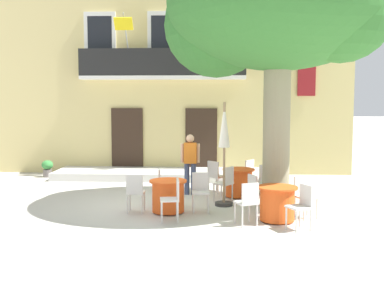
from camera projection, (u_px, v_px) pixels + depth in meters
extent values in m
plane|color=beige|center=(153.00, 205.00, 11.68)|extent=(120.00, 120.00, 0.00)
cube|color=#DBC67F|center=(170.00, 70.00, 18.29)|extent=(13.00, 4.00, 7.50)
cube|color=#332319|center=(127.00, 141.00, 16.59)|extent=(1.10, 0.08, 2.30)
cube|color=#332319|center=(201.00, 141.00, 16.45)|extent=(1.10, 0.08, 2.30)
cube|color=silver|center=(100.00, 40.00, 16.29)|extent=(1.10, 0.08, 1.90)
cube|color=black|center=(100.00, 40.00, 16.26)|extent=(0.84, 0.04, 1.60)
cube|color=silver|center=(164.00, 39.00, 16.18)|extent=(1.10, 0.08, 1.90)
cube|color=black|center=(163.00, 39.00, 16.15)|extent=(0.84, 0.04, 1.60)
cube|color=silver|center=(228.00, 39.00, 16.06)|extent=(1.10, 0.08, 1.90)
cube|color=black|center=(228.00, 39.00, 16.03)|extent=(0.84, 0.04, 1.60)
cube|color=silver|center=(163.00, 78.00, 16.02)|extent=(5.60, 0.65, 0.12)
cube|color=black|center=(162.00, 62.00, 15.68)|extent=(5.60, 0.06, 0.90)
cylinder|color=#B2B2B7|center=(126.00, 35.00, 15.77)|extent=(0.04, 0.95, 1.33)
cube|color=yellow|center=(123.00, 24.00, 15.30)|extent=(0.60, 0.29, 0.38)
cylinder|color=#B2B2B7|center=(198.00, 34.00, 15.65)|extent=(0.04, 0.95, 1.33)
cube|color=#192D9E|center=(197.00, 23.00, 15.17)|extent=(0.60, 0.29, 0.38)
cylinder|color=#995638|center=(96.00, 71.00, 16.14)|extent=(0.31, 0.31, 0.32)
ellipsoid|color=#2D7533|center=(96.00, 61.00, 16.11)|extent=(0.40, 0.40, 0.40)
cylinder|color=#995638|center=(163.00, 72.00, 16.03)|extent=(0.28, 0.28, 0.24)
ellipsoid|color=#4C8E38|center=(163.00, 65.00, 16.00)|extent=(0.36, 0.36, 0.27)
cylinder|color=#995638|center=(231.00, 71.00, 15.90)|extent=(0.34, 0.34, 0.34)
ellipsoid|color=#2D7533|center=(231.00, 62.00, 15.87)|extent=(0.44, 0.44, 0.26)
cube|color=maroon|center=(307.00, 54.00, 15.95)|extent=(0.60, 0.06, 2.80)
cube|color=silver|center=(161.00, 174.00, 15.75)|extent=(7.01, 1.81, 0.25)
cylinder|color=gray|center=(276.00, 137.00, 11.30)|extent=(0.64, 0.64, 3.42)
ellipsoid|color=#33702D|center=(279.00, 3.00, 10.99)|extent=(5.25, 4.72, 3.15)
sphere|color=#33702D|center=(217.00, 25.00, 11.76)|extent=(2.62, 2.62, 2.62)
sphere|color=#33702D|center=(341.00, 9.00, 10.43)|extent=(2.36, 2.36, 2.36)
cylinder|color=#EA561E|center=(277.00, 204.00, 10.14)|extent=(0.74, 0.74, 0.68)
cylinder|color=#EA561E|center=(277.00, 187.00, 10.10)|extent=(0.86, 0.86, 0.04)
cylinder|color=#2D2823|center=(277.00, 221.00, 10.17)|extent=(0.44, 0.44, 0.03)
cylinder|color=silver|center=(262.00, 202.00, 11.06)|extent=(0.04, 0.04, 0.45)
cylinder|color=silver|center=(269.00, 205.00, 10.75)|extent=(0.04, 0.04, 0.45)
cylinder|color=silver|center=(249.00, 203.00, 10.93)|extent=(0.04, 0.04, 0.45)
cylinder|color=silver|center=(256.00, 206.00, 10.62)|extent=(0.04, 0.04, 0.45)
cube|color=silver|center=(259.00, 193.00, 10.82)|extent=(0.53, 0.53, 0.04)
cube|color=silver|center=(252.00, 184.00, 10.73)|extent=(0.20, 0.36, 0.42)
cylinder|color=silver|center=(235.00, 213.00, 9.98)|extent=(0.04, 0.04, 0.45)
cylinder|color=silver|center=(249.00, 212.00, 10.10)|extent=(0.04, 0.04, 0.45)
cylinder|color=silver|center=(242.00, 217.00, 9.66)|extent=(0.04, 0.04, 0.45)
cylinder|color=silver|center=(257.00, 215.00, 9.78)|extent=(0.04, 0.04, 0.45)
cube|color=silver|center=(246.00, 203.00, 9.86)|extent=(0.53, 0.53, 0.04)
cube|color=silver|center=(250.00, 193.00, 9.67)|extent=(0.36, 0.19, 0.42)
cylinder|color=silver|center=(296.00, 222.00, 9.25)|extent=(0.04, 0.04, 0.45)
cylinder|color=silver|center=(286.00, 218.00, 9.55)|extent=(0.04, 0.04, 0.45)
cylinder|color=silver|center=(311.00, 220.00, 9.38)|extent=(0.04, 0.04, 0.45)
cylinder|color=silver|center=(300.00, 216.00, 9.69)|extent=(0.04, 0.04, 0.45)
cube|color=silver|center=(299.00, 207.00, 9.45)|extent=(0.54, 0.54, 0.04)
cube|color=silver|center=(306.00, 195.00, 9.50)|extent=(0.21, 0.36, 0.42)
cylinder|color=silver|center=(317.00, 209.00, 10.36)|extent=(0.04, 0.04, 0.45)
cylinder|color=silver|center=(304.00, 210.00, 10.22)|extent=(0.04, 0.04, 0.45)
cylinder|color=silver|center=(307.00, 206.00, 10.67)|extent=(0.04, 0.04, 0.45)
cylinder|color=silver|center=(295.00, 207.00, 10.53)|extent=(0.04, 0.04, 0.45)
cube|color=silver|center=(306.00, 197.00, 10.42)|extent=(0.54, 0.54, 0.04)
cube|color=silver|center=(301.00, 185.00, 10.56)|extent=(0.36, 0.20, 0.42)
cylinder|color=#EA561E|center=(238.00, 183.00, 12.68)|extent=(0.74, 0.74, 0.68)
cylinder|color=#EA561E|center=(239.00, 170.00, 12.65)|extent=(0.86, 0.86, 0.04)
cylinder|color=#2D2823|center=(238.00, 196.00, 12.72)|extent=(0.44, 0.44, 0.03)
cylinder|color=silver|center=(263.00, 185.00, 13.25)|extent=(0.04, 0.04, 0.45)
cylinder|color=silver|center=(256.00, 186.00, 13.01)|extent=(0.04, 0.04, 0.45)
cylinder|color=silver|center=(253.00, 183.00, 13.49)|extent=(0.04, 0.04, 0.45)
cylinder|color=silver|center=(246.00, 185.00, 13.24)|extent=(0.04, 0.04, 0.45)
cube|color=silver|center=(255.00, 176.00, 13.22)|extent=(0.56, 0.56, 0.04)
cube|color=silver|center=(250.00, 167.00, 13.32)|extent=(0.27, 0.32, 0.42)
cylinder|color=silver|center=(217.00, 183.00, 13.45)|extent=(0.04, 0.04, 0.45)
cylinder|color=silver|center=(226.00, 185.00, 13.22)|extent=(0.04, 0.04, 0.45)
cylinder|color=silver|center=(209.00, 185.00, 13.21)|extent=(0.04, 0.04, 0.45)
cylinder|color=silver|center=(218.00, 187.00, 12.98)|extent=(0.04, 0.04, 0.45)
cube|color=silver|center=(217.00, 176.00, 13.19)|extent=(0.56, 0.56, 0.04)
cube|color=silver|center=(213.00, 169.00, 13.04)|extent=(0.31, 0.28, 0.42)
cylinder|color=silver|center=(214.00, 193.00, 12.07)|extent=(0.04, 0.04, 0.45)
cylinder|color=silver|center=(221.00, 191.00, 12.34)|extent=(0.04, 0.04, 0.45)
cylinder|color=silver|center=(225.00, 195.00, 11.87)|extent=(0.04, 0.04, 0.45)
cylinder|color=silver|center=(232.00, 193.00, 12.14)|extent=(0.04, 0.04, 0.45)
cube|color=silver|center=(223.00, 183.00, 12.08)|extent=(0.56, 0.56, 0.04)
cube|color=silver|center=(229.00, 175.00, 11.95)|extent=(0.25, 0.34, 0.42)
cylinder|color=silver|center=(263.00, 194.00, 11.94)|extent=(0.04, 0.04, 0.45)
cylinder|color=silver|center=(252.00, 192.00, 12.17)|extent=(0.04, 0.04, 0.45)
cylinder|color=silver|center=(270.00, 192.00, 12.18)|extent=(0.04, 0.04, 0.45)
cylinder|color=silver|center=(260.00, 191.00, 12.42)|extent=(0.04, 0.04, 0.45)
cube|color=silver|center=(261.00, 183.00, 12.15)|extent=(0.56, 0.56, 0.04)
cube|color=silver|center=(266.00, 173.00, 12.26)|extent=(0.31, 0.28, 0.42)
cylinder|color=#EA561E|center=(168.00, 197.00, 10.92)|extent=(0.74, 0.74, 0.68)
cylinder|color=#EA561E|center=(168.00, 181.00, 10.88)|extent=(0.86, 0.86, 0.04)
cylinder|color=#2D2823|center=(168.00, 212.00, 10.95)|extent=(0.44, 0.44, 0.03)
cylinder|color=silver|center=(162.00, 213.00, 10.00)|extent=(0.04, 0.04, 0.45)
cylinder|color=silver|center=(161.00, 209.00, 10.34)|extent=(0.04, 0.04, 0.45)
cylinder|color=silver|center=(178.00, 212.00, 10.03)|extent=(0.04, 0.04, 0.45)
cylinder|color=silver|center=(177.00, 209.00, 10.37)|extent=(0.04, 0.04, 0.45)
cube|color=silver|center=(169.00, 199.00, 10.16)|extent=(0.45, 0.45, 0.04)
cube|color=silver|center=(178.00, 189.00, 10.16)|extent=(0.09, 0.38, 0.42)
cylinder|color=silver|center=(208.00, 204.00, 10.79)|extent=(0.04, 0.04, 0.45)
cylinder|color=silver|center=(193.00, 205.00, 10.78)|extent=(0.04, 0.04, 0.45)
cylinder|color=silver|center=(207.00, 201.00, 11.12)|extent=(0.04, 0.04, 0.45)
cylinder|color=silver|center=(193.00, 201.00, 11.12)|extent=(0.04, 0.04, 0.45)
cube|color=silver|center=(201.00, 192.00, 10.93)|extent=(0.43, 0.43, 0.04)
cube|color=silver|center=(200.00, 181.00, 11.08)|extent=(0.38, 0.07, 0.42)
cylinder|color=silver|center=(173.00, 195.00, 11.86)|extent=(0.04, 0.04, 0.45)
cylinder|color=silver|center=(174.00, 198.00, 11.52)|extent=(0.04, 0.04, 0.45)
cylinder|color=silver|center=(160.00, 195.00, 11.82)|extent=(0.04, 0.04, 0.45)
cylinder|color=silver|center=(160.00, 198.00, 11.49)|extent=(0.04, 0.04, 0.45)
cube|color=silver|center=(167.00, 187.00, 11.65)|extent=(0.46, 0.46, 0.04)
cube|color=silver|center=(159.00, 178.00, 11.61)|extent=(0.10, 0.38, 0.42)
cylinder|color=silver|center=(130.00, 201.00, 11.13)|extent=(0.04, 0.04, 0.45)
cylinder|color=silver|center=(144.00, 201.00, 11.12)|extent=(0.04, 0.04, 0.45)
cylinder|color=silver|center=(127.00, 204.00, 10.80)|extent=(0.04, 0.04, 0.45)
cylinder|color=silver|center=(142.00, 204.00, 10.78)|extent=(0.04, 0.04, 0.45)
cube|color=silver|center=(136.00, 192.00, 10.94)|extent=(0.41, 0.41, 0.04)
cube|color=silver|center=(134.00, 184.00, 10.73)|extent=(0.38, 0.04, 0.42)
cylinder|color=#997A56|center=(224.00, 154.00, 11.56)|extent=(0.06, 0.06, 2.55)
cylinder|color=#333333|center=(224.00, 204.00, 11.68)|extent=(0.44, 0.44, 0.08)
cone|color=silver|center=(224.00, 125.00, 11.49)|extent=(0.28, 0.28, 1.10)
cylinder|color=slate|center=(48.00, 173.00, 15.93)|extent=(0.29, 0.29, 0.25)
ellipsoid|color=#38843D|center=(47.00, 165.00, 15.91)|extent=(0.38, 0.38, 0.31)
cylinder|color=#995638|center=(279.00, 175.00, 15.34)|extent=(0.29, 0.29, 0.33)
ellipsoid|color=#2D7533|center=(279.00, 165.00, 15.31)|extent=(0.38, 0.38, 0.33)
cylinder|color=#384260|center=(187.00, 179.00, 13.00)|extent=(0.14, 0.14, 0.87)
cylinder|color=#384260|center=(193.00, 179.00, 12.99)|extent=(0.14, 0.14, 0.87)
cube|color=orange|center=(190.00, 153.00, 12.92)|extent=(0.36, 0.25, 0.56)
sphere|color=tan|center=(190.00, 138.00, 12.89)|extent=(0.22, 0.22, 0.22)
cylinder|color=tan|center=(182.00, 153.00, 12.94)|extent=(0.09, 0.09, 0.52)
cylinder|color=tan|center=(198.00, 153.00, 12.91)|extent=(0.09, 0.09, 0.52)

